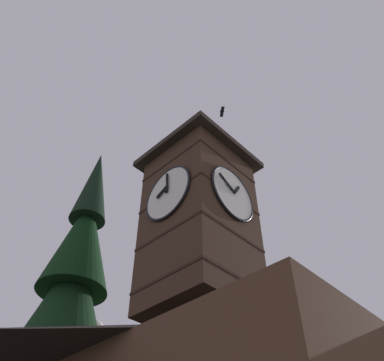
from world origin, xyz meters
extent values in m
cube|color=#422B1E|center=(-0.08, -0.94, 10.34)|extent=(3.20, 3.20, 6.63)
cube|color=black|center=(-0.08, -0.94, 7.82)|extent=(3.24, 3.24, 0.10)
cube|color=black|center=(-0.08, -0.94, 9.48)|extent=(3.24, 3.24, 0.10)
cube|color=black|center=(-0.08, -0.94, 11.14)|extent=(3.24, 3.24, 0.10)
cube|color=black|center=(-0.08, -0.94, 12.80)|extent=(3.24, 3.24, 0.10)
cylinder|color=white|center=(-0.08, 0.69, 11.16)|extent=(2.16, 0.10, 2.16)
torus|color=black|center=(-0.08, 0.71, 11.16)|extent=(2.26, 0.10, 2.26)
cube|color=black|center=(-0.22, 0.79, 11.39)|extent=(0.40, 0.04, 0.52)
cube|color=black|center=(0.32, 0.79, 11.38)|extent=(0.82, 0.04, 0.49)
sphere|color=black|center=(-0.08, 0.80, 11.16)|extent=(0.10, 0.10, 0.10)
cylinder|color=white|center=(1.55, -0.94, 11.16)|extent=(0.10, 2.16, 2.16)
torus|color=black|center=(1.58, -0.94, 11.16)|extent=(0.10, 2.26, 2.26)
cube|color=black|center=(1.65, -1.18, 11.28)|extent=(0.04, 0.54, 0.35)
cube|color=black|center=(1.65, -0.91, 11.61)|extent=(0.04, 0.14, 0.89)
sphere|color=black|center=(1.66, -0.94, 11.16)|extent=(0.10, 0.10, 0.10)
cube|color=#2D231E|center=(-0.08, -0.94, 13.78)|extent=(3.90, 3.90, 0.25)
cylinder|color=tan|center=(-0.08, -0.94, 14.54)|extent=(2.11, 2.11, 1.27)
cylinder|color=#2D2319|center=(-0.08, -0.94, 14.12)|extent=(2.17, 2.17, 0.10)
cylinder|color=#2D2319|center=(-0.08, -0.94, 14.54)|extent=(2.17, 2.17, 0.10)
cylinder|color=#2D2319|center=(-0.08, -0.94, 14.96)|extent=(2.17, 2.17, 0.10)
cone|color=#424C5B|center=(-0.08, -0.94, 15.90)|extent=(2.41, 2.41, 1.44)
sphere|color=#384251|center=(-0.08, -0.94, 16.72)|extent=(0.16, 0.16, 0.16)
cone|color=black|center=(0.94, -7.52, 9.23)|extent=(4.34, 4.34, 6.23)
cone|color=black|center=(0.94, -7.52, 12.62)|extent=(3.06, 3.06, 5.34)
cone|color=black|center=(0.94, -7.52, 16.12)|extent=(1.78, 1.78, 4.68)
sphere|color=silver|center=(-12.43, -26.44, 18.05)|extent=(1.81, 1.81, 1.81)
ellipsoid|color=black|center=(-0.96, -0.14, 17.53)|extent=(0.25, 0.24, 0.12)
cube|color=black|center=(-1.06, -0.26, 17.53)|extent=(0.32, 0.33, 0.08)
cube|color=black|center=(-0.86, -0.03, 17.53)|extent=(0.32, 0.33, 0.08)
camera|label=1|loc=(8.88, 7.36, 1.48)|focal=38.49mm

